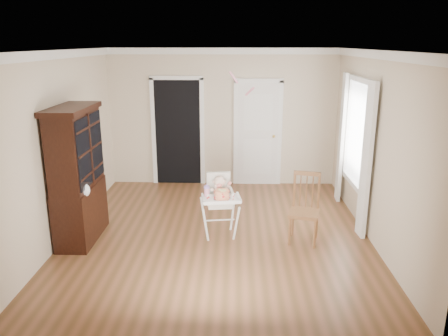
{
  "coord_description": "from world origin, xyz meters",
  "views": [
    {
      "loc": [
        0.27,
        -6.09,
        2.81
      ],
      "look_at": [
        0.1,
        -0.14,
        1.08
      ],
      "focal_mm": 35.0,
      "sensor_mm": 36.0,
      "label": 1
    }
  ],
  "objects_px": {
    "cake": "(222,194)",
    "sippy_cup": "(207,191)",
    "high_chair": "(220,198)",
    "dining_chair": "(304,210)",
    "china_cabinet": "(78,175)"
  },
  "relations": [
    {
      "from": "china_cabinet",
      "to": "dining_chair",
      "type": "height_order",
      "value": "china_cabinet"
    },
    {
      "from": "cake",
      "to": "high_chair",
      "type": "bearing_deg",
      "value": 100.38
    },
    {
      "from": "cake",
      "to": "china_cabinet",
      "type": "height_order",
      "value": "china_cabinet"
    },
    {
      "from": "cake",
      "to": "sippy_cup",
      "type": "xyz_separation_m",
      "value": [
        -0.22,
        0.09,
        0.02
      ]
    },
    {
      "from": "dining_chair",
      "to": "high_chair",
      "type": "bearing_deg",
      "value": -172.42
    },
    {
      "from": "dining_chair",
      "to": "sippy_cup",
      "type": "bearing_deg",
      "value": -166.03
    },
    {
      "from": "sippy_cup",
      "to": "dining_chair",
      "type": "distance_m",
      "value": 1.44
    },
    {
      "from": "cake",
      "to": "dining_chair",
      "type": "height_order",
      "value": "dining_chair"
    },
    {
      "from": "china_cabinet",
      "to": "dining_chair",
      "type": "bearing_deg",
      "value": 0.19
    },
    {
      "from": "cake",
      "to": "sippy_cup",
      "type": "distance_m",
      "value": 0.24
    },
    {
      "from": "high_chair",
      "to": "cake",
      "type": "relative_size",
      "value": 3.59
    },
    {
      "from": "high_chair",
      "to": "cake",
      "type": "xyz_separation_m",
      "value": [
        0.04,
        -0.22,
        0.14
      ]
    },
    {
      "from": "cake",
      "to": "sippy_cup",
      "type": "relative_size",
      "value": 1.37
    },
    {
      "from": "high_chair",
      "to": "cake",
      "type": "bearing_deg",
      "value": -87.67
    },
    {
      "from": "china_cabinet",
      "to": "high_chair",
      "type": "bearing_deg",
      "value": 4.47
    }
  ]
}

